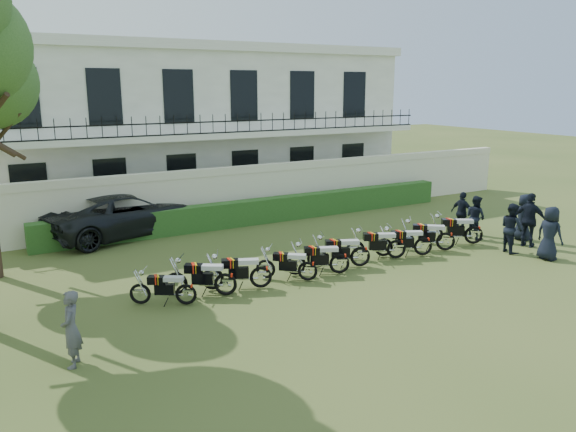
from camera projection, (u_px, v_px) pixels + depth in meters
name	position (u px, v px, depth m)	size (l,w,h in m)	color
ground	(344.00, 276.00, 16.72)	(100.00, 100.00, 0.00)	#3E5221
perimeter_wall	(233.00, 194.00, 23.23)	(30.00, 0.35, 2.30)	beige
hedge	(264.00, 211.00, 23.19)	(18.00, 0.60, 1.00)	#204518
building	(183.00, 124.00, 27.70)	(20.40, 9.60, 7.40)	white
motorcycle_0	(186.00, 289.00, 14.39)	(1.54, 0.98, 0.95)	black
motorcycle_1	(225.00, 279.00, 15.02)	(1.70, 1.14, 1.07)	black
motorcycle_2	(261.00, 272.00, 15.58)	(1.83, 0.93, 1.07)	black
motorcycle_3	(308.00, 266.00, 16.17)	(1.47, 1.20, 0.99)	black
motorcycle_4	(340.00, 259.00, 16.77)	(1.80, 0.93, 1.05)	black
motorcycle_5	(360.00, 252.00, 17.43)	(1.87, 0.95, 1.09)	black
motorcycle_6	(396.00, 244.00, 18.25)	(1.82, 0.99, 1.08)	black
motorcycle_7	(423.00, 242.00, 18.57)	(1.80, 0.96, 1.06)	black
motorcycle_8	(446.00, 237.00, 19.12)	(1.65, 1.32, 1.10)	black
motorcycle_9	(474.00, 230.00, 19.92)	(1.83, 1.15, 1.13)	black
suv	(124.00, 214.00, 21.11)	(2.71, 5.87, 1.63)	black
inspector	(71.00, 329.00, 11.20)	(0.58, 0.38, 1.60)	#5A5A5F
officer_0	(550.00, 233.00, 18.13)	(0.86, 0.56, 1.77)	black
officer_1	(512.00, 228.00, 18.95)	(0.83, 0.64, 1.70)	black
officer_2	(530.00, 220.00, 19.57)	(1.12, 0.47, 1.92)	black
officer_3	(524.00, 217.00, 20.46)	(0.84, 0.54, 1.71)	black
officer_4	(475.00, 217.00, 20.67)	(0.79, 0.61, 1.62)	black
officer_5	(462.00, 213.00, 21.41)	(0.94, 0.39, 1.61)	black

